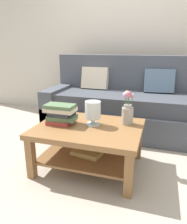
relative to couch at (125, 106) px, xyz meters
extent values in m
plane|color=#ADA393|center=(-0.14, -0.85, -0.36)|extent=(10.00, 10.00, 0.00)
cube|color=beige|center=(-0.14, 0.80, 0.99)|extent=(6.40, 0.12, 2.70)
cube|color=#474C56|center=(0.00, -0.07, -0.18)|extent=(2.19, 0.90, 0.36)
cube|color=#40444E|center=(0.00, -0.10, 0.10)|extent=(1.95, 0.74, 0.20)
cube|color=#474C56|center=(0.00, 0.28, 0.35)|extent=(2.19, 0.20, 0.70)
cube|color=#474C56|center=(-1.00, -0.07, -0.06)|extent=(0.20, 0.90, 0.60)
cube|color=beige|center=(-0.49, 0.14, 0.36)|extent=(0.41, 0.20, 0.34)
cube|color=slate|center=(0.44, 0.14, 0.36)|extent=(0.42, 0.22, 0.34)
cube|color=olive|center=(-0.16, -1.13, 0.05)|extent=(1.01, 0.78, 0.05)
cube|color=olive|center=(-0.61, -1.47, -0.17)|extent=(0.07, 0.07, 0.39)
cube|color=olive|center=(0.29, -1.47, -0.17)|extent=(0.07, 0.07, 0.39)
cube|color=olive|center=(-0.61, -0.79, -0.17)|extent=(0.07, 0.07, 0.39)
cube|color=olive|center=(0.29, -0.79, -0.17)|extent=(0.07, 0.07, 0.39)
cube|color=olive|center=(-0.16, -1.13, -0.22)|extent=(0.89, 0.66, 0.02)
cube|color=tan|center=(-0.17, -1.15, -0.20)|extent=(0.31, 0.25, 0.03)
cube|color=tan|center=(-0.17, -1.17, -0.17)|extent=(0.30, 0.23, 0.02)
cube|color=#993833|center=(-0.46, -1.13, 0.10)|extent=(0.23, 0.22, 0.04)
cube|color=#51704C|center=(-0.44, -1.14, 0.14)|extent=(0.29, 0.19, 0.04)
cube|color=#2D333D|center=(-0.44, -1.13, 0.18)|extent=(0.24, 0.20, 0.04)
cube|color=beige|center=(-0.45, -1.15, 0.22)|extent=(0.30, 0.18, 0.04)
cube|color=#51704C|center=(-0.45, -1.15, 0.26)|extent=(0.29, 0.17, 0.03)
cylinder|color=silver|center=(-0.14, -1.08, 0.08)|extent=(0.14, 0.14, 0.02)
cylinder|color=silver|center=(-0.14, -1.08, 0.12)|extent=(0.04, 0.04, 0.06)
cylinder|color=silver|center=(-0.14, -1.08, 0.23)|extent=(0.15, 0.15, 0.17)
sphere|color=slate|center=(-0.17, -1.08, 0.20)|extent=(0.04, 0.04, 0.04)
sphere|color=tan|center=(-0.12, -1.07, 0.20)|extent=(0.05, 0.05, 0.05)
cylinder|color=#9E998E|center=(0.18, -0.95, 0.16)|extent=(0.11, 0.11, 0.17)
cylinder|color=#9E998E|center=(0.18, -0.95, 0.26)|extent=(0.08, 0.08, 0.03)
cylinder|color=#426638|center=(0.22, -0.96, 0.32)|extent=(0.01, 0.01, 0.08)
sphere|color=#B28CB7|center=(0.22, -0.96, 0.37)|extent=(0.05, 0.05, 0.05)
cylinder|color=#426638|center=(0.19, -0.94, 0.31)|extent=(0.01, 0.01, 0.06)
sphere|color=silver|center=(0.19, -0.94, 0.35)|extent=(0.04, 0.04, 0.04)
cylinder|color=#426638|center=(0.16, -0.93, 0.32)|extent=(0.01, 0.01, 0.10)
sphere|color=gold|center=(0.16, -0.93, 0.39)|extent=(0.05, 0.05, 0.05)
cylinder|color=#426638|center=(0.16, -0.97, 0.32)|extent=(0.01, 0.01, 0.08)
sphere|color=#B28CB7|center=(0.16, -0.97, 0.37)|extent=(0.06, 0.06, 0.06)
cylinder|color=#426638|center=(0.19, -0.98, 0.32)|extent=(0.01, 0.01, 0.10)
sphere|color=#C66B7A|center=(0.19, -0.98, 0.39)|extent=(0.06, 0.06, 0.06)
camera|label=1|loc=(0.47, -2.98, 0.82)|focal=34.49mm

